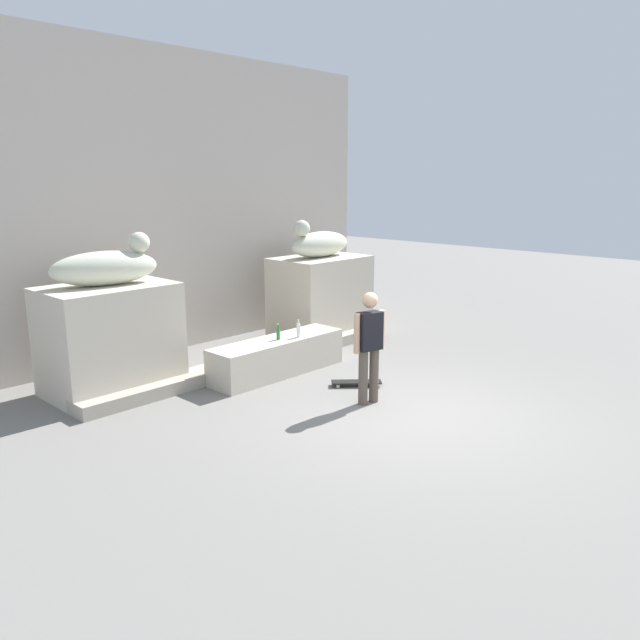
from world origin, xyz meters
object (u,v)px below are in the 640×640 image
(statue_reclining_left, at_px, (107,267))
(bottle_clear, at_px, (298,330))
(bottle_green, at_px, (278,333))
(statue_reclining_right, at_px, (319,243))
(skater, at_px, (369,343))
(skateboard, at_px, (356,382))

(statue_reclining_left, xyz_separation_m, bottle_clear, (2.64, -1.41, -1.22))
(bottle_green, relative_size, bottle_clear, 0.88)
(statue_reclining_right, distance_m, skater, 4.14)
(statue_reclining_right, bearing_deg, bottle_clear, 32.89)
(bottle_green, bearing_deg, skateboard, -71.92)
(statue_reclining_right, height_order, skater, statue_reclining_right)
(skater, relative_size, bottle_green, 6.13)
(skateboard, bearing_deg, bottle_green, -27.46)
(statue_reclining_left, bearing_deg, bottle_clear, -16.43)
(skater, distance_m, skateboard, 1.15)
(skater, xyz_separation_m, bottle_clear, (0.36, 1.83, -0.18))
(statue_reclining_right, height_order, bottle_green, statue_reclining_right)
(bottle_clear, bearing_deg, bottle_green, 158.13)
(statue_reclining_right, relative_size, skater, 0.97)
(statue_reclining_right, distance_m, skateboard, 3.75)
(statue_reclining_left, height_order, statue_reclining_right, same)
(statue_reclining_right, distance_m, bottle_clear, 2.73)
(statue_reclining_left, distance_m, bottle_clear, 3.23)
(statue_reclining_left, distance_m, skateboard, 4.24)
(skateboard, bearing_deg, statue_reclining_left, 0.75)
(statue_reclining_left, relative_size, skater, 1.01)
(statue_reclining_right, bearing_deg, bottle_green, 26.23)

